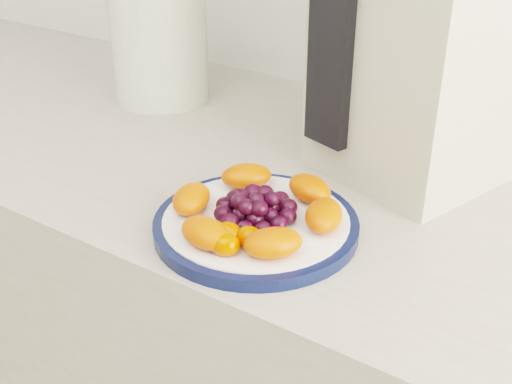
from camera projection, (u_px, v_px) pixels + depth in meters
The scene contains 6 objects.
plate_rim at pixel (256, 225), 0.72m from camera, with size 0.23×0.23×0.01m, color #0B1538.
plate_face at pixel (256, 225), 0.72m from camera, with size 0.21×0.21×0.02m, color white.
canister at pixel (159, 44), 1.05m from camera, with size 0.16×0.16×0.19m, color #466016.
appliance_body at pixel (448, 30), 0.80m from camera, with size 0.21×0.29×0.36m, color #BCB89F.
appliance_panel at pixel (332, 37), 0.75m from camera, with size 0.06×0.02×0.27m, color black.
fruit_plate at pixel (256, 210), 0.70m from camera, with size 0.20×0.20×0.03m.
Camera 1 is at (0.38, 0.51, 1.28)m, focal length 45.00 mm.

